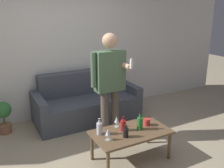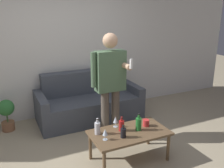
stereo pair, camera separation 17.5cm
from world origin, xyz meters
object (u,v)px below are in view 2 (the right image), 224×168
couch (89,102)px  bottle_orange (123,132)px  person_standing_front (110,80)px  coffee_table (129,135)px

couch → bottle_orange: size_ratio=11.19×
bottle_orange → person_standing_front: 0.91m
bottle_orange → person_standing_front: person_standing_front is taller
couch → coffee_table: couch is taller
couch → coffee_table: 1.55m
bottle_orange → person_standing_front: size_ratio=0.10×
couch → bottle_orange: 1.66m
couch → coffee_table: bearing=-89.4°
coffee_table → person_standing_front: (0.02, 0.65, 0.60)m
couch → person_standing_front: (0.03, -0.90, 0.67)m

